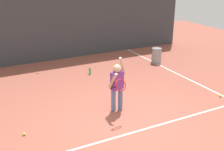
# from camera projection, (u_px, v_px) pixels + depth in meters

# --- Properties ---
(ground_plane) EXTENTS (20.00, 20.00, 0.00)m
(ground_plane) POSITION_uv_depth(u_px,v_px,m) (131.00, 124.00, 6.40)
(ground_plane) COLOR #9E5142
(court_line_baseline) EXTENTS (9.00, 0.05, 0.00)m
(court_line_baseline) POSITION_uv_depth(u_px,v_px,m) (138.00, 131.00, 6.12)
(court_line_baseline) COLOR white
(court_line_baseline) RESTS_ON ground
(court_line_sideline) EXTENTS (0.05, 9.00, 0.00)m
(court_line_sideline) POSITION_uv_depth(u_px,v_px,m) (201.00, 85.00, 8.51)
(court_line_sideline) COLOR white
(court_line_sideline) RESTS_ON ground
(back_fence_windscreen) EXTENTS (10.94, 0.08, 3.12)m
(back_fence_windscreen) POSITION_uv_depth(u_px,v_px,m) (57.00, 19.00, 10.39)
(back_fence_windscreen) COLOR #383D42
(back_fence_windscreen) RESTS_ON ground
(fence_post_1) EXTENTS (0.09, 0.09, 3.27)m
(fence_post_1) POSITION_uv_depth(u_px,v_px,m) (56.00, 16.00, 10.42)
(fence_post_1) COLOR slate
(fence_post_1) RESTS_ON ground
(fence_post_2) EXTENTS (0.09, 0.09, 3.27)m
(fence_post_2) POSITION_uv_depth(u_px,v_px,m) (171.00, 8.00, 12.66)
(fence_post_2) COLOR slate
(fence_post_2) RESTS_ON ground
(tennis_player) EXTENTS (0.60, 0.71, 1.35)m
(tennis_player) POSITION_uv_depth(u_px,v_px,m) (117.00, 84.00, 6.74)
(tennis_player) COLOR slate
(tennis_player) RESTS_ON ground
(ball_hopper) EXTENTS (0.38, 0.38, 0.56)m
(ball_hopper) POSITION_uv_depth(u_px,v_px,m) (157.00, 55.00, 10.43)
(ball_hopper) COLOR gray
(ball_hopper) RESTS_ON ground
(water_bottle) EXTENTS (0.07, 0.07, 0.22)m
(water_bottle) POSITION_uv_depth(u_px,v_px,m) (90.00, 71.00, 9.36)
(water_bottle) COLOR green
(water_bottle) RESTS_ON ground
(tennis_ball_0) EXTENTS (0.07, 0.07, 0.07)m
(tennis_ball_0) POSITION_uv_depth(u_px,v_px,m) (38.00, 73.00, 9.42)
(tennis_ball_0) COLOR #CCE033
(tennis_ball_0) RESTS_ON ground
(tennis_ball_1) EXTENTS (0.07, 0.07, 0.07)m
(tennis_ball_1) POSITION_uv_depth(u_px,v_px,m) (153.00, 51.00, 11.90)
(tennis_ball_1) COLOR #CCE033
(tennis_ball_1) RESTS_ON ground
(tennis_ball_3) EXTENTS (0.07, 0.07, 0.07)m
(tennis_ball_3) POSITION_uv_depth(u_px,v_px,m) (137.00, 54.00, 11.41)
(tennis_ball_3) COLOR #CCE033
(tennis_ball_3) RESTS_ON ground
(tennis_ball_4) EXTENTS (0.07, 0.07, 0.07)m
(tennis_ball_4) POSITION_uv_depth(u_px,v_px,m) (221.00, 96.00, 7.72)
(tennis_ball_4) COLOR #CCE033
(tennis_ball_4) RESTS_ON ground
(tennis_ball_6) EXTENTS (0.07, 0.07, 0.07)m
(tennis_ball_6) POSITION_uv_depth(u_px,v_px,m) (24.00, 134.00, 5.95)
(tennis_ball_6) COLOR #CCE033
(tennis_ball_6) RESTS_ON ground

